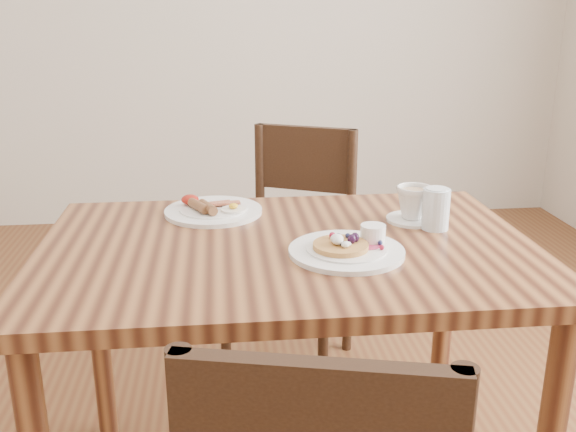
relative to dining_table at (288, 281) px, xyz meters
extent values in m
cube|color=brown|center=(0.00, 0.00, 0.08)|extent=(1.20, 0.80, 0.04)
cylinder|color=brown|center=(0.54, 0.34, -0.30)|extent=(0.06, 0.06, 0.71)
cylinder|color=brown|center=(-0.54, 0.34, -0.30)|extent=(0.06, 0.06, 0.71)
cube|color=#321F12|center=(0.08, 0.69, -0.20)|extent=(0.56, 0.56, 0.04)
cylinder|color=#321F12|center=(-0.16, 0.60, -0.44)|extent=(0.04, 0.04, 0.43)
cylinder|color=#321F12|center=(0.17, 0.45, -0.44)|extent=(0.04, 0.04, 0.43)
cylinder|color=#321F12|center=(-0.01, 0.93, -0.44)|extent=(0.04, 0.04, 0.43)
cylinder|color=#321F12|center=(0.32, 0.78, -0.44)|extent=(0.04, 0.04, 0.43)
cylinder|color=#321F12|center=(0.32, 0.78, 0.01)|extent=(0.04, 0.04, 0.43)
cylinder|color=#321F12|center=(-0.01, 0.93, 0.01)|extent=(0.04, 0.04, 0.43)
cube|color=#321F12|center=(0.16, 0.86, 0.11)|extent=(0.36, 0.19, 0.24)
cylinder|color=white|center=(0.13, -0.08, 0.10)|extent=(0.27, 0.27, 0.01)
cylinder|color=white|center=(0.13, -0.08, 0.11)|extent=(0.19, 0.19, 0.01)
cylinder|color=#B22D59|center=(0.18, -0.07, 0.12)|extent=(0.07, 0.07, 0.00)
cylinder|color=#C68C47|center=(0.11, -0.09, 0.12)|extent=(0.13, 0.13, 0.01)
ellipsoid|color=white|center=(0.11, -0.09, 0.14)|extent=(0.03, 0.03, 0.02)
ellipsoid|color=white|center=(0.12, -0.12, 0.13)|extent=(0.02, 0.02, 0.01)
cylinder|color=white|center=(0.20, -0.05, 0.13)|extent=(0.06, 0.06, 0.04)
cylinder|color=#591E07|center=(0.20, -0.05, 0.15)|extent=(0.05, 0.05, 0.00)
sphere|color=black|center=(0.14, -0.07, 0.14)|extent=(0.02, 0.02, 0.02)
sphere|color=#1E234C|center=(0.14, -0.05, 0.13)|extent=(0.01, 0.01, 0.01)
sphere|color=#1E234C|center=(0.11, -0.04, 0.13)|extent=(0.01, 0.01, 0.01)
sphere|color=#B21938|center=(0.10, -0.06, 0.13)|extent=(0.02, 0.02, 0.02)
sphere|color=black|center=(0.10, -0.09, 0.14)|extent=(0.02, 0.02, 0.02)
sphere|color=#1E234C|center=(0.11, -0.11, 0.13)|extent=(0.01, 0.01, 0.01)
sphere|color=black|center=(0.14, -0.09, 0.14)|extent=(0.02, 0.02, 0.02)
sphere|color=#1E234C|center=(0.19, -0.13, 0.12)|extent=(0.01, 0.01, 0.01)
sphere|color=#B21938|center=(0.21, -0.09, 0.12)|extent=(0.01, 0.01, 0.01)
cylinder|color=white|center=(-0.18, 0.26, 0.10)|extent=(0.27, 0.27, 0.01)
cylinder|color=white|center=(-0.18, 0.26, 0.11)|extent=(0.19, 0.19, 0.01)
cylinder|color=brown|center=(-0.22, 0.24, 0.13)|extent=(0.06, 0.10, 0.03)
cylinder|color=brown|center=(-0.20, 0.23, 0.13)|extent=(0.06, 0.10, 0.03)
cube|color=maroon|center=(-0.17, 0.29, 0.12)|extent=(0.08, 0.04, 0.01)
cube|color=maroon|center=(-0.15, 0.28, 0.12)|extent=(0.08, 0.03, 0.01)
cylinder|color=white|center=(-0.13, 0.23, 0.12)|extent=(0.07, 0.07, 0.00)
ellipsoid|color=yellow|center=(-0.13, 0.23, 0.13)|extent=(0.03, 0.03, 0.01)
ellipsoid|color=#A5190F|center=(-0.25, 0.30, 0.13)|extent=(0.05, 0.05, 0.03)
cylinder|color=white|center=(0.35, 0.14, 0.10)|extent=(0.14, 0.14, 0.01)
imported|color=white|center=(0.35, 0.14, 0.15)|extent=(0.13, 0.13, 0.09)
cylinder|color=tan|center=(0.35, 0.14, 0.18)|extent=(0.07, 0.07, 0.00)
cylinder|color=silver|center=(0.39, 0.07, 0.15)|extent=(0.07, 0.07, 0.11)
camera|label=1|loc=(-0.16, -1.45, 0.65)|focal=40.00mm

